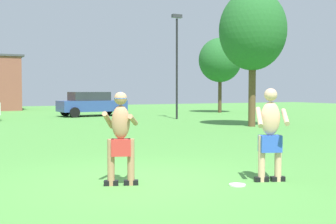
{
  "coord_description": "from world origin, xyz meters",
  "views": [
    {
      "loc": [
        -3.01,
        -7.41,
        1.72
      ],
      "look_at": [
        0.95,
        0.67,
        1.26
      ],
      "focal_mm": 46.61,
      "sensor_mm": 36.0,
      "label": 1
    }
  ],
  "objects": [
    {
      "name": "player_in_blue",
      "position": [
        2.25,
        -1.0,
        0.93
      ],
      "size": [
        0.86,
        0.7,
        1.75
      ],
      "color": "black",
      "rests_on": "ground_plane"
    },
    {
      "name": "player_with_cap",
      "position": [
        -0.36,
        -0.07,
        0.92
      ],
      "size": [
        0.8,
        0.67,
        1.69
      ],
      "color": "black",
      "rests_on": "ground_plane"
    },
    {
      "name": "car_blue_mid_lot",
      "position": [
        4.98,
        20.32,
        0.82
      ],
      "size": [
        4.45,
        2.35,
        1.58
      ],
      "color": "#2D478C",
      "rests_on": "ground_plane"
    },
    {
      "name": "frisbee",
      "position": [
        1.51,
        -1.02,
        0.01
      ],
      "size": [
        0.29,
        0.29,
        0.03
      ],
      "primitive_type": "cylinder",
      "color": "white",
      "rests_on": "ground_plane"
    },
    {
      "name": "tree_left_field",
      "position": [
        9.48,
        9.16,
        4.46
      ],
      "size": [
        3.13,
        3.13,
        6.34
      ],
      "color": "brown",
      "rests_on": "ground_plane"
    },
    {
      "name": "ground_plane",
      "position": [
        0.0,
        0.0,
        0.0
      ],
      "size": [
        80.0,
        80.0,
        0.0
      ],
      "primitive_type": "plane",
      "color": "#4C8E3D"
    },
    {
      "name": "tree_right_field",
      "position": [
        14.97,
        20.42,
        3.94
      ],
      "size": [
        3.22,
        3.22,
        5.62
      ],
      "color": "#4C3823",
      "rests_on": "ground_plane"
    },
    {
      "name": "lamp_post",
      "position": [
        8.69,
        15.31,
        3.71
      ],
      "size": [
        0.6,
        0.24,
        6.1
      ],
      "color": "black",
      "rests_on": "ground_plane"
    }
  ]
}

